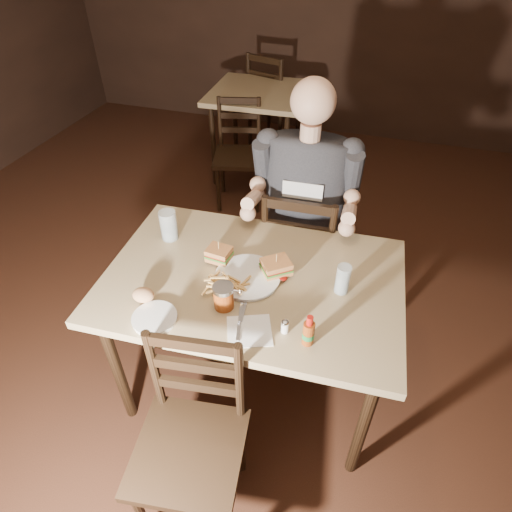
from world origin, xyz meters
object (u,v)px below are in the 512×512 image
(diner, at_px, (305,180))
(glass_right, at_px, (343,279))
(bg_chair_far, at_px, (275,102))
(side_plate, at_px, (155,319))
(chair_near, at_px, (189,452))
(glass_left, at_px, (169,225))
(syrup_dispenser, at_px, (224,297))
(dinner_plate, at_px, (248,278))
(bg_table, at_px, (258,101))
(bg_chair_near, at_px, (238,157))
(main_table, at_px, (253,290))
(chair_far, at_px, (301,251))
(hot_sauce, at_px, (309,330))

(diner, xyz_separation_m, glass_right, (0.28, -0.54, -0.12))
(bg_chair_far, height_order, side_plate, bg_chair_far)
(chair_near, distance_m, glass_left, 0.99)
(syrup_dispenser, bearing_deg, dinner_plate, 74.42)
(bg_table, relative_size, glass_left, 5.67)
(bg_chair_near, xyz_separation_m, glass_left, (0.20, -1.53, 0.42))
(glass_right, bearing_deg, bg_chair_far, 110.65)
(bg_chair_near, height_order, diner, diner)
(bg_chair_far, bearing_deg, diner, 125.60)
(main_table, relative_size, chair_near, 1.51)
(bg_chair_near, xyz_separation_m, side_plate, (0.37, -2.02, 0.36))
(dinner_plate, bearing_deg, bg_chair_far, 102.93)
(chair_far, height_order, syrup_dispenser, chair_far)
(main_table, xyz_separation_m, bg_table, (-0.66, 2.23, -0.01))
(chair_far, relative_size, hot_sauce, 6.53)
(chair_far, relative_size, chair_near, 1.04)
(bg_table, bearing_deg, bg_chair_far, 90.00)
(bg_table, distance_m, side_plate, 2.60)
(main_table, bearing_deg, bg_chair_far, 103.34)
(diner, relative_size, glass_left, 6.55)
(chair_far, distance_m, bg_chair_far, 2.29)
(chair_far, relative_size, glass_left, 6.22)
(diner, xyz_separation_m, dinner_plate, (-0.11, -0.59, -0.18))
(bg_chair_far, height_order, diner, diner)
(bg_table, relative_size, chair_far, 0.91)
(glass_right, distance_m, side_plate, 0.77)
(bg_chair_near, xyz_separation_m, hot_sauce, (0.96, -1.96, 0.42))
(chair_near, bearing_deg, bg_chair_far, 92.25)
(bg_table, xyz_separation_m, side_plate, (0.37, -2.57, 0.10))
(diner, bearing_deg, chair_near, -99.14)
(main_table, distance_m, glass_right, 0.40)
(side_plate, bearing_deg, chair_far, 68.36)
(main_table, bearing_deg, hot_sauce, -42.61)
(main_table, xyz_separation_m, bg_chair_far, (-0.66, 2.78, -0.22))
(bg_chair_far, relative_size, bg_chair_near, 1.13)
(main_table, relative_size, bg_table, 1.58)
(chair_near, bearing_deg, bg_chair_near, 96.86)
(chair_far, distance_m, chair_near, 1.27)
(glass_left, relative_size, syrup_dispenser, 1.35)
(bg_chair_far, bearing_deg, syrup_dispenser, 118.20)
(bg_table, distance_m, chair_near, 2.95)
(main_table, relative_size, dinner_plate, 4.78)
(bg_chair_far, height_order, syrup_dispenser, bg_chair_far)
(bg_chair_far, height_order, bg_chair_near, bg_chair_far)
(chair_far, bearing_deg, bg_table, -67.45)
(chair_near, distance_m, syrup_dispenser, 0.59)
(hot_sauce, bearing_deg, bg_chair_far, 107.43)
(dinner_plate, xyz_separation_m, glass_left, (-0.45, 0.17, 0.07))
(chair_far, distance_m, glass_left, 0.82)
(main_table, distance_m, chair_far, 0.67)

